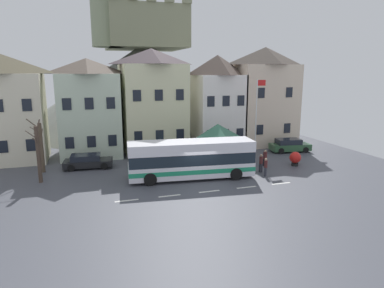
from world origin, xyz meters
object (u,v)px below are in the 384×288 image
townhouse_01 (89,107)px  parked_car_02 (226,151)px  hilltop_castle (146,82)px  harbour_buoy (295,158)px  pedestrian_03 (222,157)px  pedestrian_00 (261,162)px  pedestrian_02 (266,166)px  bare_tree_00 (41,147)px  townhouse_02 (152,100)px  transit_bus (191,160)px  parked_car_01 (290,145)px  public_bench (205,153)px  townhouse_03 (217,102)px  bus_shelter (218,132)px  pedestrian_01 (265,157)px  flagpole (257,113)px  parked_car_00 (88,161)px  townhouse_00 (5,109)px  townhouse_04 (264,97)px  bare_tree_02 (38,153)px

townhouse_01 → parked_car_02: bearing=-23.2°
hilltop_castle → harbour_buoy: hilltop_castle is taller
hilltop_castle → pedestrian_03: bearing=-85.8°
parked_car_02 → pedestrian_00: size_ratio=2.52×
pedestrian_02 → bare_tree_00: (-17.88, 6.88, 1.42)m
townhouse_02 → transit_bus: (0.89, -11.27, -3.93)m
hilltop_castle → pedestrian_00: size_ratio=24.56×
hilltop_castle → parked_car_01: hilltop_castle is taller
transit_bus → public_bench: transit_bus is taller
townhouse_03 → pedestrian_03: (-2.63, -7.91, -4.32)m
townhouse_02 → pedestrian_03: 10.94m
hilltop_castle → pedestrian_00: bearing=-81.3°
bus_shelter → pedestrian_02: bearing=-63.8°
pedestrian_00 → pedestrian_01: bearing=50.8°
townhouse_03 → flagpole: (2.04, -5.63, -0.68)m
pedestrian_00 → parked_car_00: bearing=157.5°
townhouse_00 → bare_tree_00: size_ratio=2.12×
townhouse_04 → pedestrian_00: bearing=-119.4°
public_bench → townhouse_03: bearing=55.6°
harbour_buoy → bus_shelter: bearing=157.0°
pedestrian_01 → flagpole: bearing=77.1°
parked_car_01 → parked_car_02: bearing=-171.2°
public_bench → parked_car_02: bearing=-10.5°
hilltop_castle → bare_tree_00: hilltop_castle is taller
pedestrian_03 → flagpole: (4.68, 2.28, 3.64)m
parked_car_01 → pedestrian_03: size_ratio=3.05×
parked_car_02 → townhouse_01: bearing=-27.6°
hilltop_castle → pedestrian_01: bearing=-78.2°
townhouse_00 → transit_bus: (15.17, -10.49, -3.54)m
bus_shelter → pedestrian_02: (2.40, -4.86, -2.26)m
townhouse_02 → parked_car_02: townhouse_02 is taller
townhouse_01 → bare_tree_02: townhouse_01 is taller
townhouse_01 → pedestrian_02: bearing=-42.6°
townhouse_00 → pedestrian_03: size_ratio=7.01×
townhouse_01 → pedestrian_01: bearing=-32.8°
townhouse_03 → pedestrian_01: 10.03m
townhouse_04 → harbour_buoy: townhouse_04 is taller
transit_bus → bare_tree_00: 13.04m
townhouse_01 → townhouse_02: (6.67, 0.01, 0.54)m
parked_car_02 → harbour_buoy: (4.83, -4.96, 0.09)m
townhouse_03 → parked_car_01: bearing=-34.3°
pedestrian_01 → flagpole: flagpole is taller
parked_car_02 → transit_bus: bearing=41.3°
pedestrian_02 → bare_tree_00: bearing=159.0°
transit_bus → pedestrian_02: size_ratio=6.70×
parked_car_01 → bare_tree_02: (-24.75, -3.24, 1.67)m
flagpole → harbour_buoy: flagpole is taller
hilltop_castle → transit_bus: 30.18m
pedestrian_02 → pedestrian_00: bearing=80.7°
parked_car_01 → flagpole: 6.14m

